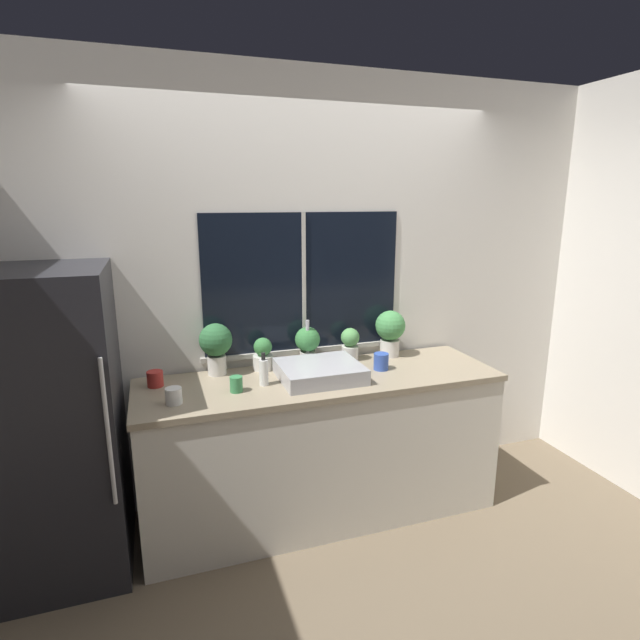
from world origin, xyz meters
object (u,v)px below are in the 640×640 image
mug_green (236,384)px  mug_red (155,379)px  potted_plant_center (308,343)px  potted_plant_right (350,343)px  mug_blue (381,362)px  soap_bottle (264,372)px  refrigerator (52,425)px  potted_plant_far_left (216,344)px  potted_plant_left (263,355)px  sink (320,371)px  potted_plant_far_right (390,330)px  mug_white (174,396)px

mug_green → mug_red: (-0.42, 0.23, 0.00)m
potted_plant_center → mug_green: size_ratio=2.81×
potted_plant_right → mug_blue: size_ratio=2.08×
potted_plant_center → potted_plant_right: potted_plant_center is taller
soap_bottle → refrigerator: bearing=178.7°
potted_plant_far_left → soap_bottle: 0.37m
potted_plant_far_left → potted_plant_center: (0.57, 0.00, -0.05)m
refrigerator → potted_plant_far_left: size_ratio=5.12×
potted_plant_center → potted_plant_right: bearing=0.0°
potted_plant_left → soap_bottle: 0.27m
potted_plant_right → mug_red: 1.22m
potted_plant_center → potted_plant_left: bearing=180.0°
mug_red → potted_plant_right: bearing=4.2°
refrigerator → sink: 1.44m
potted_plant_far_left → potted_plant_left: bearing=0.0°
potted_plant_center → mug_red: potted_plant_center is taller
potted_plant_center → mug_blue: (0.40, -0.24, -0.09)m
mug_green → mug_red: 0.48m
mug_green → mug_blue: 0.91m
potted_plant_left → mug_blue: bearing=-18.9°
mug_red → mug_green: bearing=-28.6°
potted_plant_far_right → mug_blue: potted_plant_far_right is taller
potted_plant_far_left → potted_plant_far_right: bearing=0.0°
potted_plant_center → soap_bottle: size_ratio=1.28×
refrigerator → potted_plant_far_right: (2.02, 0.24, 0.27)m
mug_green → potted_plant_right: bearing=21.8°
sink → mug_red: 0.94m
potted_plant_left → sink: bearing=-43.4°
potted_plant_far_left → potted_plant_right: size_ratio=1.46×
mug_green → mug_white: size_ratio=1.02×
potted_plant_left → soap_bottle: (-0.05, -0.27, -0.01)m
potted_plant_far_left → potted_plant_right: 0.87m
potted_plant_far_left → mug_green: (0.06, -0.32, -0.15)m
potted_plant_far_left → potted_plant_left: 0.30m
soap_bottle → mug_blue: soap_bottle is taller
soap_bottle → mug_white: soap_bottle is taller
soap_bottle → sink: bearing=0.7°
potted_plant_far_right → mug_blue: size_ratio=2.99×
potted_plant_center → potted_plant_far_right: (0.58, 0.00, 0.04)m
refrigerator → mug_green: refrigerator is taller
potted_plant_far_right → mug_white: (-1.42, -0.38, -0.14)m
sink → potted_plant_center: bearing=88.2°
refrigerator → potted_plant_left: bearing=11.9°
mug_green → soap_bottle: bearing=17.0°
mug_white → potted_plant_left: bearing=34.6°
sink → potted_plant_left: sink is taller
potted_plant_left → mug_green: (-0.22, -0.32, -0.05)m
potted_plant_center → mug_blue: 0.48m
potted_plant_right → mug_white: size_ratio=2.50×
potted_plant_far_left → mug_green: bearing=-78.7°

